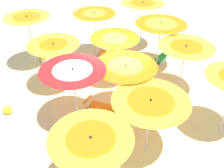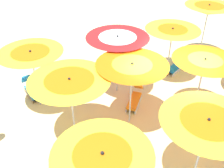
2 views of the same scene
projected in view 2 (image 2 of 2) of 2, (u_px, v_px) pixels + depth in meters
name	position (u px, v px, depth m)	size (l,w,h in m)	color
ground	(168.00, 115.00, 9.09)	(37.53, 37.53, 0.04)	beige
beach_umbrella_0	(31.00, 57.00, 8.44)	(2.09, 2.09, 2.20)	#B2B2B7
beach_umbrella_1	(70.00, 84.00, 7.15)	(2.25, 2.25, 2.19)	#B2B2B7
beach_umbrella_2	(103.00, 161.00, 4.85)	(1.91, 1.91, 2.38)	#B2B2B7
beach_umbrella_3	(117.00, 42.00, 9.06)	(2.19, 2.19, 2.31)	#B2B2B7
beach_umbrella_4	(132.00, 69.00, 7.69)	(2.14, 2.14, 2.26)	#B2B2B7
beach_umbrella_5	(207.00, 126.00, 5.80)	(2.16, 2.16, 2.22)	#B2B2B7
beach_umbrella_6	(172.00, 33.00, 10.05)	(2.10, 2.10, 2.13)	#B2B2B7
beach_umbrella_7	(204.00, 64.00, 8.06)	(2.01, 2.01, 2.18)	#B2B2B7
beach_umbrella_9	(208.00, 10.00, 11.05)	(2.02, 2.02, 2.54)	#B2B2B7
lounger_1	(31.00, 90.00, 9.91)	(1.23, 0.90, 0.66)	olive
lounger_2	(135.00, 99.00, 9.47)	(0.53, 1.31, 0.55)	silver
lounger_3	(176.00, 66.00, 11.35)	(0.59, 1.31, 0.65)	silver
lounger_4	(217.00, 61.00, 11.71)	(1.24, 1.06, 0.65)	silver
beach_ball	(123.00, 53.00, 12.39)	(0.34, 0.34, 0.34)	yellow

